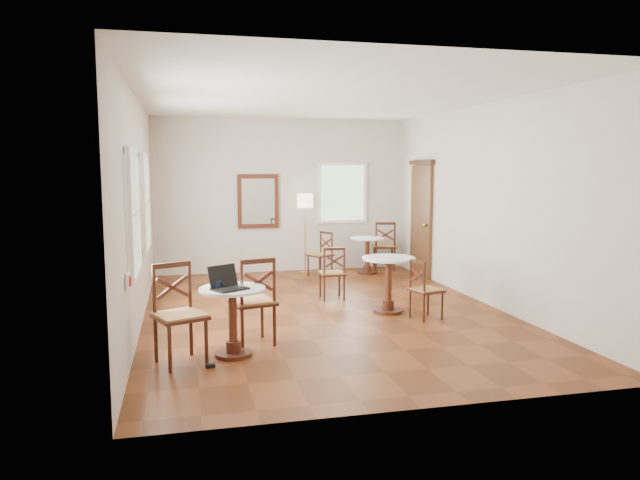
# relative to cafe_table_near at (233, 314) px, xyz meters

# --- Properties ---
(ground) EXTENTS (7.00, 7.00, 0.00)m
(ground) POSITION_rel_cafe_table_near_xyz_m (1.44, 1.69, -0.47)
(ground) COLOR #622B10
(ground) RESTS_ON ground
(room_shell) EXTENTS (5.02, 7.02, 3.01)m
(room_shell) POSITION_rel_cafe_table_near_xyz_m (1.38, 1.96, 1.42)
(room_shell) COLOR beige
(room_shell) RESTS_ON ground
(cafe_table_near) EXTENTS (0.72, 0.72, 0.76)m
(cafe_table_near) POSITION_rel_cafe_table_near_xyz_m (0.00, 0.00, 0.00)
(cafe_table_near) COLOR #401B10
(cafe_table_near) RESTS_ON ground
(cafe_table_mid) EXTENTS (0.75, 0.75, 0.79)m
(cafe_table_mid) POSITION_rel_cafe_table_near_xyz_m (2.31, 1.47, 0.02)
(cafe_table_mid) COLOR #401B10
(cafe_table_mid) RESTS_ON ground
(cafe_table_back) EXTENTS (0.66, 0.66, 0.70)m
(cafe_table_back) POSITION_rel_cafe_table_near_xyz_m (2.98, 4.53, -0.03)
(cafe_table_back) COLOR #401B10
(cafe_table_back) RESTS_ON ground
(chair_near_a) EXTENTS (0.58, 0.58, 1.03)m
(chair_near_a) POSITION_rel_cafe_table_near_xyz_m (0.26, 0.36, 0.05)
(chair_near_a) COLOR #401B10
(chair_near_a) RESTS_ON ground
(chair_near_b) EXTENTS (0.63, 0.63, 1.05)m
(chair_near_b) POSITION_rel_cafe_table_near_xyz_m (-0.57, -0.11, 0.05)
(chair_near_b) COLOR #401B10
(chair_near_b) RESTS_ON ground
(chair_mid_a) EXTENTS (0.39, 0.39, 0.83)m
(chair_mid_a) POSITION_rel_cafe_table_near_xyz_m (1.75, 2.49, -0.05)
(chair_mid_a) COLOR #401B10
(chair_mid_a) RESTS_ON ground
(chair_mid_b) EXTENTS (0.46, 0.46, 0.81)m
(chair_mid_b) POSITION_rel_cafe_table_near_xyz_m (2.67, 1.01, -0.06)
(chair_mid_b) COLOR #401B10
(chair_mid_b) RESTS_ON ground
(chair_back_a) EXTENTS (0.54, 0.54, 0.98)m
(chair_back_a) POSITION_rel_cafe_table_near_xyz_m (3.44, 4.86, 0.02)
(chair_back_a) COLOR #401B10
(chair_back_a) RESTS_ON ground
(chair_back_b) EXTENTS (0.53, 0.53, 0.85)m
(chair_back_b) POSITION_rel_cafe_table_near_xyz_m (2.03, 4.44, -0.05)
(chair_back_b) COLOR #401B10
(chair_back_b) RESTS_ON ground
(floor_lamp) EXTENTS (0.30, 0.30, 1.55)m
(floor_lamp) POSITION_rel_cafe_table_near_xyz_m (1.81, 4.84, 0.84)
(floor_lamp) COLOR #BF8C3F
(floor_lamp) RESTS_ON ground
(laptop) EXTENTS (0.45, 0.43, 0.25)m
(laptop) POSITION_rel_cafe_table_near_xyz_m (-0.06, -0.06, 0.35)
(laptop) COLOR black
(laptop) RESTS_ON cafe_table_near
(mouse) EXTENTS (0.11, 0.09, 0.04)m
(mouse) POSITION_rel_cafe_table_near_xyz_m (-0.17, -0.00, 0.31)
(mouse) COLOR black
(mouse) RESTS_ON cafe_table_near
(navy_mug) EXTENTS (0.12, 0.08, 0.10)m
(navy_mug) POSITION_rel_cafe_table_near_xyz_m (-0.16, -0.05, 0.34)
(navy_mug) COLOR black
(navy_mug) RESTS_ON cafe_table_near
(water_glass) EXTENTS (0.06, 0.06, 0.10)m
(water_glass) POSITION_rel_cafe_table_near_xyz_m (0.08, -0.15, 0.34)
(water_glass) COLOR white
(water_glass) RESTS_ON cafe_table_near
(power_adapter) EXTENTS (0.10, 0.06, 0.04)m
(power_adapter) POSITION_rel_cafe_table_near_xyz_m (-0.26, -0.33, -0.45)
(power_adapter) COLOR black
(power_adapter) RESTS_ON ground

